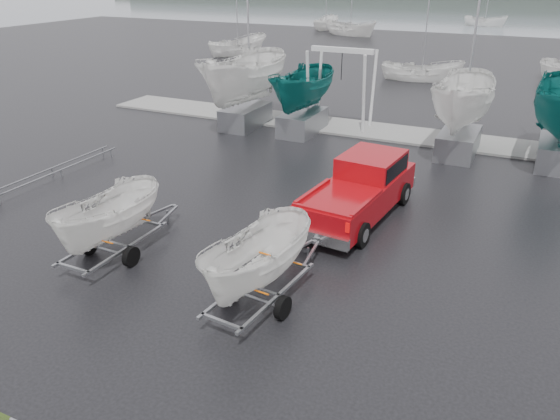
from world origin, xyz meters
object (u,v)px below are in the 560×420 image
object	(u,v)px
pickup_truck	(362,186)
boat_hoist	(341,77)
trailer_hitched	(258,213)
trailer_parked	(104,178)

from	to	relation	value
pickup_truck	boat_hoist	world-z (taller)	boat_hoist
trailer_hitched	boat_hoist	distance (m)	16.99
pickup_truck	boat_hoist	bearing A→B (deg)	119.17
pickup_truck	trailer_parked	bearing A→B (deg)	-127.45
pickup_truck	boat_hoist	size ratio (longest dim) A/B	1.48
pickup_truck	trailer_parked	distance (m)	8.43
trailer_parked	pickup_truck	bearing A→B (deg)	47.52
pickup_truck	trailer_parked	world-z (taller)	trailer_parked
trailer_parked	boat_hoist	world-z (taller)	trailer_parked
trailer_hitched	boat_hoist	world-z (taller)	trailer_hitched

